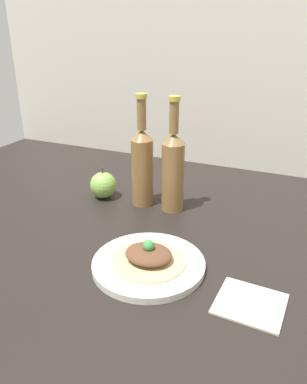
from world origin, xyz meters
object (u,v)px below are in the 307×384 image
Objects in this scene: plate at (149,263)px; apple at (103,185)px; cider_bottle_left at (142,164)px; cider_bottle_right at (173,169)px; plated_food at (149,256)px.

plate is 38.16cm from apple.
cider_bottle_left and cider_bottle_right have the same top height.
cider_bottle_left is (-14.53, 27.82, 9.01)cm from plated_food.
plate is at bearing -78.87° from cider_bottle_right.
plated_food is at bearing -82.87° from plate.
plate is 0.77× the size of cider_bottle_left.
apple is (-12.37, -0.92, -7.97)cm from cider_bottle_left.
plate is 2.56× the size of apple.
plated_food is 0.51× the size of cider_bottle_right.
plate is 33.23cm from cider_bottle_left.
apple is (-21.43, -0.92, -7.97)cm from cider_bottle_right.
apple is at bearing -177.55° from cider_bottle_right.
plate is 0.77× the size of cider_bottle_right.
plated_food is at bearing -62.41° from cider_bottle_left.
cider_bottle_left is at bearing 117.59° from plate.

